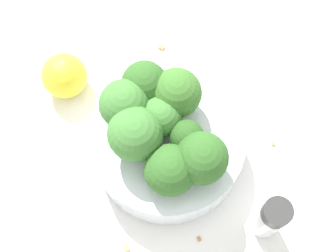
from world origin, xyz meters
The scene contains 17 objects.
ground_plane centered at (0.00, 0.00, 0.00)m, with size 3.00×3.00×0.00m, color white.
bowl centered at (0.00, 0.00, 0.03)m, with size 0.18×0.18×0.05m, color silver.
broccoli_floret_0 centered at (0.01, 0.01, 0.08)m, with size 0.05×0.05×0.05m.
broccoli_floret_1 centered at (-0.01, -0.02, 0.08)m, with size 0.04×0.04×0.05m.
broccoli_floret_2 centered at (-0.02, 0.03, 0.09)m, with size 0.06×0.06×0.07m.
broccoli_floret_3 centered at (-0.03, -0.04, 0.09)m, with size 0.06×0.06×0.06m.
broccoli_floret_4 centered at (-0.04, -0.01, 0.08)m, with size 0.05×0.05×0.06m.
broccoli_floret_5 centered at (0.04, 0.00, 0.09)m, with size 0.06×0.06×0.06m.
broccoli_floret_6 centered at (0.01, 0.05, 0.09)m, with size 0.06×0.06×0.06m.
broccoli_floret_7 centered at (0.04, 0.04, 0.09)m, with size 0.05×0.05×0.06m.
pepper_shaker centered at (-0.06, -0.13, 0.04)m, with size 0.03×0.03×0.08m.
lemon_wedge centered at (0.06, 0.15, 0.03)m, with size 0.06×0.06×0.06m, color yellow.
almond_crumb_0 centered at (0.08, 0.06, 0.00)m, with size 0.01×0.00×0.01m, color tan.
almond_crumb_1 centered at (0.14, 0.04, 0.00)m, with size 0.01×0.01×0.01m, color #AD7F4C.
almond_crumb_2 centered at (-0.12, 0.02, 0.00)m, with size 0.01×0.01×0.01m, color tan.
almond_crumb_3 centered at (0.04, -0.12, 0.00)m, with size 0.01×0.00×0.01m, color #AD7F4C.
almond_crumb_4 centered at (-0.09, -0.06, 0.00)m, with size 0.01×0.00×0.01m, color #AD7F4C.
Camera 1 is at (-0.18, -0.04, 0.54)m, focal length 50.00 mm.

